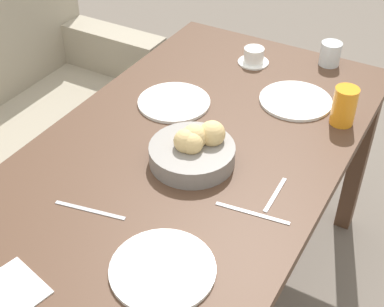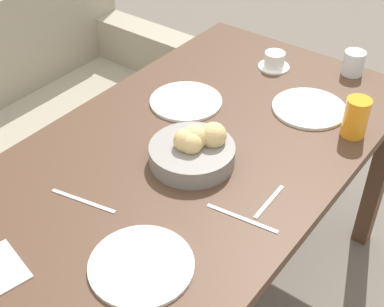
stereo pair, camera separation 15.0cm
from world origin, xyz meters
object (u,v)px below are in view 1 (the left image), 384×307
Objects in this scene: napkin at (7,293)px; knife_silver at (90,210)px; bread_basket at (194,149)px; spoon_coffee at (275,195)px; coffee_cup at (254,57)px; plate_far_center at (174,102)px; plate_near_left at (163,269)px; juice_glass at (344,106)px; fork_silver at (252,213)px; water_tumbler at (330,54)px; plate_near_right at (296,100)px.

knife_silver is at bearing 0.98° from napkin.
spoon_coffee is (-0.02, -0.26, -0.04)m from bread_basket.
bread_basket is 0.62m from coffee_cup.
plate_far_center reaches higher than napkin.
juice_glass is (0.77, -0.17, 0.06)m from plate_near_left.
coffee_cup is (0.99, 0.23, 0.02)m from plate_near_left.
water_tumbler is at bearing 5.54° from fork_silver.
fork_silver is at bearing -61.71° from knife_silver.
plate_near_right is at bearing -19.93° from knife_silver.
napkin is at bearing 178.43° from coffee_cup.
napkin is (-1.34, 0.28, -0.04)m from water_tumbler.
water_tumbler is at bearing -0.91° from plate_near_left.
juice_glass is 1.09m from napkin.
plate_near_left is at bearing -49.45° from napkin.
juice_glass reaches higher than spoon_coffee.
plate_near_left is 0.29m from fork_silver.
plate_near_left is 2.86× the size of water_tumbler.
plate_near_right is 0.30m from water_tumbler.
plate_near_left reaches higher than knife_silver.
plate_near_right reaches higher than napkin.
fork_silver is 0.41m from knife_silver.
water_tumbler is (0.30, -0.01, 0.04)m from plate_near_right.
napkin is at bearing 168.17° from bread_basket.
plate_near_left is 0.38m from spoon_coffee.
juice_glass reaches higher than plate_far_center.
knife_silver is 0.29m from napkin.
fork_silver is 0.61m from napkin.
plate_near_right is 0.79m from knife_silver.
bread_basket is 1.25× the size of knife_silver.
juice_glass is 0.63× the size of fork_silver.
plate_near_right and plate_far_center have the same top height.
knife_silver is at bearing 126.77° from spoon_coffee.
water_tumbler is 0.76m from spoon_coffee.
water_tumbler reaches higher than plate_near_right.
plate_far_center is at bearing 144.92° from water_tumbler.
fork_silver is at bearing -36.26° from napkin.
napkin is at bearing 130.55° from plate_near_left.
plate_near_left reaches higher than fork_silver.
spoon_coffee is (-0.25, -0.46, -0.00)m from plate_far_center.
spoon_coffee is (-0.45, -0.12, -0.00)m from plate_near_right.
juice_glass is (-0.04, -0.17, 0.06)m from plate_near_right.
plate_near_left is 1.66× the size of spoon_coffee.
coffee_cup is (0.21, 0.40, -0.04)m from juice_glass.
bread_basket reaches higher than plate_near_left.
plate_near_left is 1.02× the size of plate_near_right.
juice_glass is at bearing -23.45° from napkin.
bread_basket is 0.31m from plate_far_center.
plate_near_left is 0.34m from napkin.
bread_basket is 2.13× the size of coffee_cup.
napkin is at bearing 143.74° from fork_silver.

